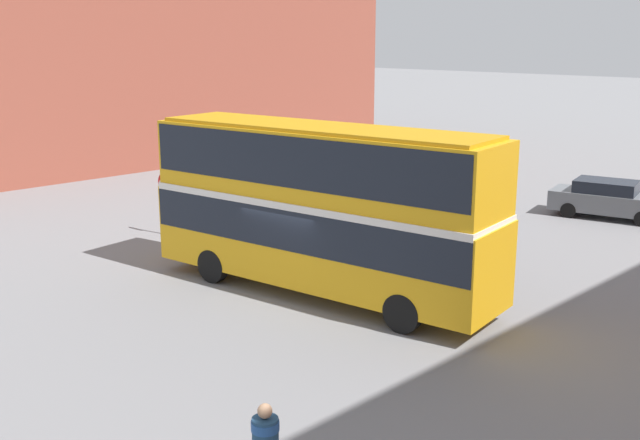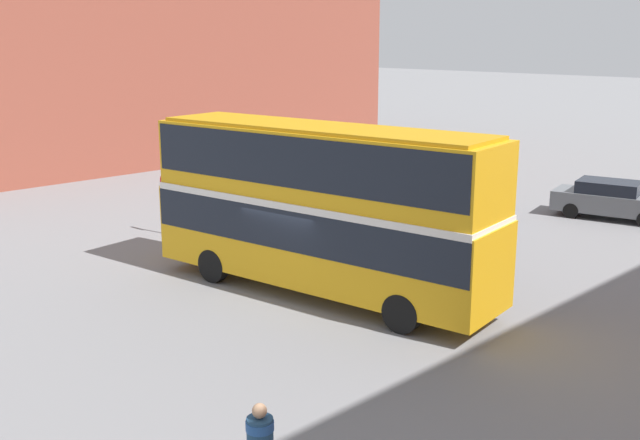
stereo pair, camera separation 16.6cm
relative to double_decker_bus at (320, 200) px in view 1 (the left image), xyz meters
The scene contains 7 objects.
ground_plane 2.79m from the double_decker_bus, 130.16° to the right, with size 240.00×240.00×0.00m, color slate.
building_row_left 27.23m from the double_decker_bus, 157.92° to the left, with size 8.74×31.72×14.55m.
double_decker_bus is the anchor object (origin of this frame).
parked_car_kerb_near 16.81m from the double_decker_bus, 129.68° to the left, with size 4.57×1.94×1.49m.
parked_car_kerb_far 10.57m from the double_decker_bus, 111.78° to the left, with size 4.95×2.89×1.51m.
parked_car_side_street 14.93m from the double_decker_bus, 83.52° to the left, with size 4.81×2.82×1.52m.
no_entry_sign 8.74m from the double_decker_bus, behind, with size 0.68×0.08×2.29m.
Camera 1 is at (14.73, -13.82, 7.14)m, focal length 42.00 mm.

